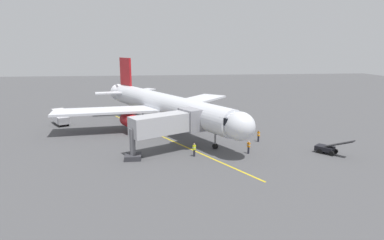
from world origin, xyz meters
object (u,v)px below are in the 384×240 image
jet_bridge (172,124)px  ground_crew_marshaller (258,136)px  ground_crew_loader (249,147)px  airplane (164,105)px  belt_loader_near_nose (327,148)px  ground_crew_wing_walker (194,150)px  box_truck_portside (61,117)px

jet_bridge → ground_crew_marshaller: bearing=-167.1°
jet_bridge → ground_crew_loader: bearing=167.5°
airplane → jet_bridge: bearing=93.1°
belt_loader_near_nose → ground_crew_marshaller: bearing=-40.6°
ground_crew_marshaller → ground_crew_wing_walker: (10.11, 5.43, 0.00)m
belt_loader_near_nose → box_truck_portside: (39.00, -20.71, 0.67)m
ground_crew_loader → box_truck_portside: box_truck_portside is taller
ground_crew_marshaller → ground_crew_wing_walker: same height
ground_crew_wing_walker → belt_loader_near_nose: (-17.34, 0.76, -0.17)m
ground_crew_marshaller → ground_crew_wing_walker: size_ratio=1.00×
ground_crew_wing_walker → belt_loader_near_nose: belt_loader_near_nose is taller
belt_loader_near_nose → airplane: bearing=-37.2°
belt_loader_near_nose → box_truck_portside: bearing=-28.0°
ground_crew_wing_walker → box_truck_portside: bearing=-42.6°
box_truck_portside → belt_loader_near_nose: bearing=152.0°
airplane → ground_crew_marshaller: (-13.49, 9.53, -3.12)m
airplane → jet_bridge: size_ratio=3.39×
jet_bridge → ground_crew_wing_walker: bearing=137.4°
jet_bridge → airplane: bearing=-86.9°
airplane → ground_crew_marshaller: airplane is taller
ground_crew_loader → belt_loader_near_nose: (-10.21, 1.06, -0.17)m
jet_bridge → ground_crew_wing_walker: (-2.70, 2.49, -2.88)m
ground_crew_marshaller → box_truck_portside: box_truck_portside is taller
jet_bridge → ground_crew_wing_walker: 4.66m
jet_bridge → ground_crew_marshaller: (-12.81, -2.94, -2.88)m
jet_bridge → ground_crew_marshaller: 13.46m
ground_crew_wing_walker → box_truck_portside: 29.44m
ground_crew_loader → ground_crew_wing_walker: bearing=2.4°
belt_loader_near_nose → ground_crew_wing_walker: bearing=-2.5°
airplane → box_truck_portside: 19.13m
ground_crew_wing_walker → ground_crew_marshaller: bearing=-151.8°
jet_bridge → ground_crew_loader: jet_bridge is taller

